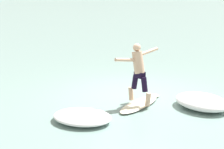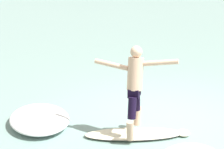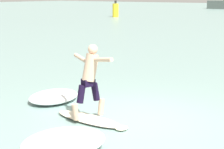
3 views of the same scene
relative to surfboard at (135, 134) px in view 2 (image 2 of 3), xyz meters
name	(u,v)px [view 2 (image 2 of 3)]	position (x,y,z in m)	size (l,w,h in m)	color
ground_plane	(169,120)	(0.76, 0.67, -0.04)	(200.00, 200.00, 0.00)	gray
surfboard	(135,134)	(0.00, 0.00, 0.00)	(1.99, 0.63, 0.22)	beige
surfer	(135,83)	(-0.02, 0.05, 0.99)	(1.48, 0.84, 1.64)	tan
wave_foam_at_nose	(39,119)	(-1.80, 0.66, 0.08)	(1.37, 1.64, 0.24)	white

